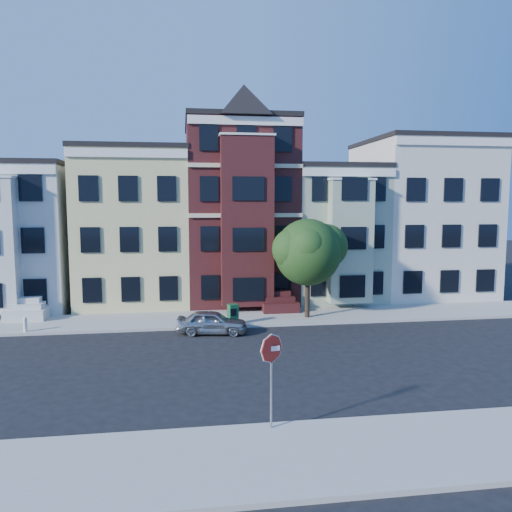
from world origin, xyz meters
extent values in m
plane|color=black|center=(0.00, 0.00, 0.00)|extent=(120.00, 120.00, 0.00)
cube|color=#9E9B93|center=(0.00, 8.00, 0.07)|extent=(60.00, 4.00, 0.15)
cube|color=#9E9B93|center=(0.00, -8.00, 0.07)|extent=(60.00, 4.00, 0.15)
cube|color=silver|center=(-15.00, 14.50, 4.50)|extent=(8.00, 9.00, 9.00)
cube|color=#D7CD87|center=(-7.00, 14.50, 5.00)|extent=(7.00, 9.00, 10.00)
cube|color=#3C1515|center=(0.00, 14.50, 6.00)|extent=(7.00, 9.00, 12.00)
cube|color=#95A48B|center=(6.50, 14.50, 4.50)|extent=(6.00, 9.00, 9.00)
cube|color=beige|center=(13.50, 14.50, 5.50)|extent=(8.00, 9.00, 11.00)
imported|color=#A3A8AD|center=(-2.44, 5.05, 0.62)|extent=(3.79, 1.99, 1.23)
cube|color=#1B5E30|center=(-1.21, 6.30, 0.71)|extent=(0.61, 0.58, 1.11)
cylinder|color=silver|center=(-11.98, 6.30, 0.45)|extent=(0.24, 0.24, 0.60)
camera|label=1|loc=(-3.83, -20.34, 6.87)|focal=35.00mm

